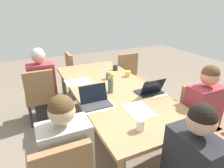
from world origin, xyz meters
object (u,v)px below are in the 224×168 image
Objects in this scene: person_far_left_far at (201,119)px; coffee_mug_centre_left at (141,125)px; chair_head_left_right_far at (76,72)px; flower_vase at (111,80)px; coffee_mug_near_right at (115,68)px; laptop_near_left_near at (95,101)px; chair_far_right_mid at (131,75)px; dining_table at (112,92)px; coffee_mug_near_left at (128,74)px; coffee_mug_centre_right at (108,76)px; chair_far_left_far at (199,117)px; person_near_left_near at (68,167)px; chair_near_right_near at (40,93)px; person_near_right_near at (43,89)px; laptop_far_left_far at (150,90)px.

person_far_left_far is 0.99m from coffee_mug_centre_left.
flower_vase is at bearing 0.89° from chair_head_left_right_far.
person_far_left_far reaches higher than coffee_mug_near_right.
flower_vase is at bearing 126.39° from laptop_near_left_near.
laptop_near_left_near is 2.99× the size of coffee_mug_centre_left.
chair_far_right_mid is 2.13m from coffee_mug_centre_left.
coffee_mug_near_left is at bearing 125.03° from dining_table.
coffee_mug_centre_right reaches higher than dining_table.
coffee_mug_centre_left is (0.12, -0.94, 0.28)m from person_far_left_far.
chair_far_left_far is 1.49m from coffee_mug_near_right.
person_far_left_far is at bearing 43.09° from dining_table.
dining_table is 1.99× the size of person_near_left_near.
flower_vase is (0.91, 0.79, 0.42)m from chair_near_right_near.
laptop_near_left_near is at bearing 20.21° from person_near_right_near.
laptop_near_left_near is (1.13, 0.50, 0.30)m from chair_near_right_near.
chair_head_left_right_far is at bearing 163.49° from person_near_left_near.
laptop_far_left_far is 3.37× the size of coffee_mug_centre_right.
dining_table is at bearing 3.85° from chair_head_left_right_far.
dining_table is 1.54m from chair_head_left_right_far.
person_far_left_far reaches higher than coffee_mug_centre_left.
chair_far_right_mid is at bearing 159.55° from laptop_far_left_far.
coffee_mug_near_left is (0.50, 1.27, 0.30)m from chair_near_right_near.
chair_far_right_mid is (-0.90, 0.83, -0.19)m from dining_table.
laptop_near_left_near is 0.64m from coffee_mug_centre_left.
chair_far_right_mid is 2.81× the size of laptop_near_left_near.
chair_near_right_near is 1.00× the size of chair_head_left_right_far.
person_near_right_near reaches higher than coffee_mug_near_right.
dining_table is 1.21m from person_near_left_near.
person_near_right_near is at bearing 179.83° from person_near_left_near.
chair_head_left_right_far is at bearing -166.56° from laptop_far_left_far.
person_far_left_far is 2.51m from chair_head_left_right_far.
person_near_left_near is at bearing -0.17° from person_near_right_near.
person_near_right_near is at bearing -88.37° from chair_far_right_mid.
laptop_near_left_near is at bearing -43.68° from chair_far_right_mid.
person_far_left_far is (-0.05, 1.59, 0.00)m from person_near_left_near.
chair_near_right_near is 1.40m from coffee_mug_near_left.
coffee_mug_centre_right is at bearing -145.13° from chair_far_left_far.
flower_vase is (1.04, -0.90, 0.42)m from chair_far_right_mid.
laptop_near_left_near is at bearing 139.96° from person_near_left_near.
chair_near_right_near and chair_head_left_right_far have the same top height.
chair_far_left_far is 0.68m from laptop_far_left_far.
coffee_mug_centre_left is 1.29m from coffee_mug_centre_right.
person_near_left_near is (0.88, -0.82, -0.16)m from dining_table.
person_near_right_near is (-1.61, -1.65, 0.03)m from chair_far_left_far.
chair_far_right_mid is at bearing 151.83° from coffee_mug_centre_left.
chair_far_right_mid is 0.81m from coffee_mug_near_left.
person_near_right_near is 1.09m from coffee_mug_centre_right.
coffee_mug_near_left is (-0.28, 0.40, 0.11)m from dining_table.
person_far_left_far is 1.17m from flower_vase.
flower_vase is 0.38m from laptop_near_left_near.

